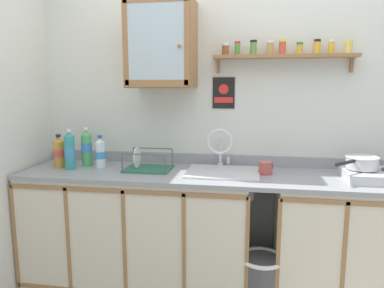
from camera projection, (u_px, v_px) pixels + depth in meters
The scene contains 18 objects.
back_wall at pixel (233, 124), 2.74m from camera, with size 3.59×0.07×2.47m.
lower_cabinet_run at pixel (138, 232), 2.67m from camera, with size 1.63×0.59×0.90m.
lower_cabinet_run_right at pixel (363, 248), 2.42m from camera, with size 1.18×0.59×0.90m.
countertop at pixel (230, 176), 2.49m from camera, with size 2.95×0.62×0.03m, color gray.
backsplash at pixel (232, 160), 2.75m from camera, with size 2.95×0.02×0.08m, color gray.
sink at pixel (222, 175), 2.54m from camera, with size 0.51×0.45×0.43m.
hot_plate_stove at pixel (380, 176), 2.31m from camera, with size 0.44×0.34×0.07m.
saucepan at pixel (362, 162), 2.33m from camera, with size 0.32×0.32×0.08m.
bottle_water_clear_0 at pixel (100, 153), 2.66m from camera, with size 0.08×0.08×0.24m.
bottle_detergent_teal_1 at pixel (70, 151), 2.60m from camera, with size 0.08×0.08×0.30m.
bottle_soda_green_2 at pixel (87, 148), 2.72m from camera, with size 0.08×0.08×0.29m.
bottle_juice_amber_3 at pixel (59, 152), 2.68m from camera, with size 0.08×0.08×0.25m.
dish_rack at pixel (147, 166), 2.61m from camera, with size 0.33×0.27×0.16m.
mug at pixel (266, 168), 2.48m from camera, with size 0.11×0.11×0.09m.
wall_cabinet at pixel (162, 44), 2.55m from camera, with size 0.47×0.35×0.61m.
spice_shelf at pixel (284, 54), 2.51m from camera, with size 0.99×0.14×0.22m.
warning_sign at pixel (224, 93), 2.69m from camera, with size 0.16×0.01×0.23m.
trash_bin at pixel (261, 286), 2.37m from camera, with size 0.30×0.30×0.44m.
Camera 1 is at (0.14, -2.04, 1.54)m, focal length 33.60 mm.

